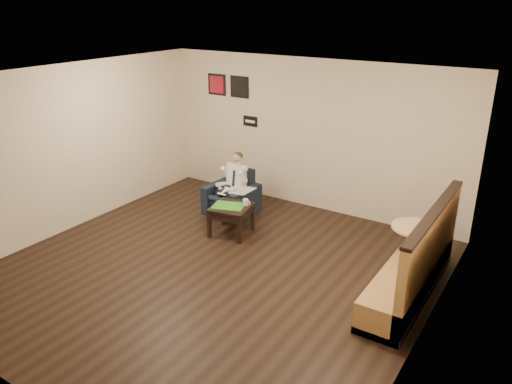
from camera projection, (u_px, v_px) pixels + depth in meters
The scene contains 19 objects.
ground at pixel (213, 271), 7.39m from camera, with size 6.00×6.00×0.00m, color black.
wall_back at pixel (309, 135), 9.23m from camera, with size 6.00×0.02×2.80m, color #F0E1C4.
wall_front at pixel (7, 278), 4.53m from camera, with size 6.00×0.02×2.80m, color #F0E1C4.
wall_left at pixel (69, 149), 8.39m from camera, with size 0.02×6.00×2.80m, color #F0E1C4.
wall_right at pixel (431, 234), 5.36m from camera, with size 0.02×6.00×2.80m, color #F0E1C4.
ceiling at pixel (206, 80), 6.37m from camera, with size 6.00×6.00×0.02m, color white.
seating_sign at pixel (250, 121), 9.84m from camera, with size 0.32×0.02×0.20m, color black.
art_print_left at pixel (217, 84), 10.00m from camera, with size 0.42×0.03×0.42m, color #B4162D.
art_print_right at pixel (240, 87), 9.73m from camera, with size 0.42×0.03×0.42m, color black.
armchair at pixel (231, 193), 9.27m from camera, with size 0.82×0.82×0.79m, color black.
seated_man at pixel (228, 187), 9.14m from camera, with size 0.52×0.77×1.08m, color white, non-canonical shape.
lap_papers at pixel (225, 191), 9.09m from camera, with size 0.18×0.26×0.01m, color white.
newspaper at pixel (243, 191), 8.97m from camera, with size 0.34×0.43×0.01m, color silver.
side_table at pixel (231, 220), 8.46m from camera, with size 0.63×0.63×0.51m, color black.
green_folder at pixel (229, 206), 8.36m from camera, with size 0.51×0.36×0.01m, color green.
coffee_mug at pixel (246, 202), 8.39m from camera, with size 0.09×0.09×0.11m, color white.
smartphone at pixel (239, 202), 8.50m from camera, with size 0.16×0.08×0.01m, color black.
banquette at pixel (412, 251), 6.61m from camera, with size 0.59×2.49×1.28m, color #A0723E.
cafe_table at pixel (412, 252), 7.07m from camera, with size 0.66×0.66×0.81m, color tan.
Camera 1 is at (4.04, -5.08, 3.78)m, focal length 35.00 mm.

